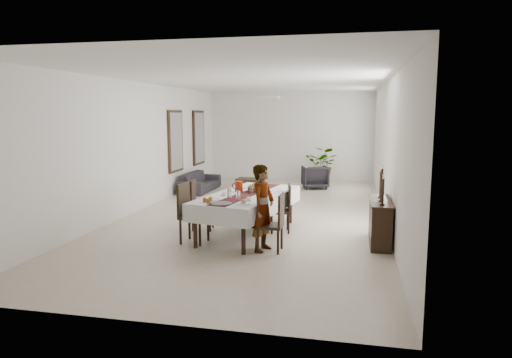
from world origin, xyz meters
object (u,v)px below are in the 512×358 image
object	(u,v)px
woman	(263,208)
sideboard_body	(380,223)
dining_table_top	(248,196)
sofa	(200,182)
red_pitcher	(239,186)

from	to	relation	value
woman	sideboard_body	xyz separation A→B (m)	(2.06, 0.89, -0.37)
dining_table_top	sofa	world-z (taller)	dining_table_top
sofa	red_pitcher	bearing A→B (deg)	-151.03
red_pitcher	sofa	distance (m)	5.23
dining_table_top	sideboard_body	distance (m)	2.60
red_pitcher	woman	world-z (taller)	woman
sofa	dining_table_top	bearing A→B (deg)	-149.90
red_pitcher	dining_table_top	bearing A→B (deg)	-42.27
sideboard_body	woman	bearing A→B (deg)	-156.68
red_pitcher	sofa	bearing A→B (deg)	117.89
woman	sofa	distance (m)	6.64
dining_table_top	sofa	xyz separation A→B (m)	(-2.66, 4.80, -0.50)
red_pitcher	woman	distance (m)	1.45
woman	sideboard_body	distance (m)	2.27
dining_table_top	sofa	bearing A→B (deg)	130.33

